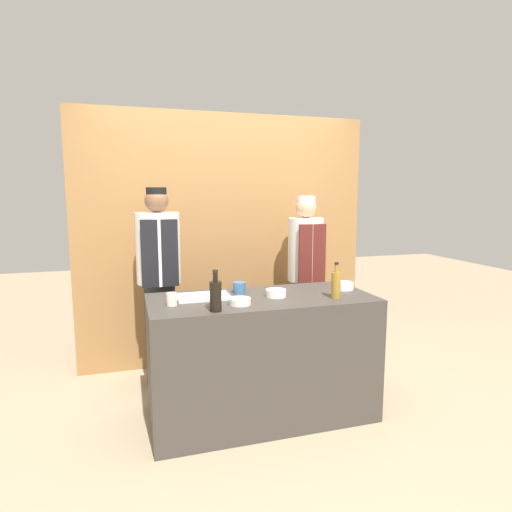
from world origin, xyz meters
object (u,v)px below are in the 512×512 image
Objects in this scene: bottle_vinegar at (336,284)px; chef_right at (305,275)px; sauce_bowl_white at (343,285)px; cutting_board at (203,297)px; sauce_bowl_green at (276,293)px; sauce_bowl_brown at (240,301)px; cup_blue at (239,288)px; bottle_soy at (216,295)px; cup_cream at (172,299)px; chef_left at (159,280)px.

chef_right is at bearing 79.57° from bottle_vinegar.
chef_right is (-0.02, 0.71, -0.05)m from sauce_bowl_white.
bottle_vinegar is at bearing -100.43° from chef_right.
cutting_board is 0.23× the size of chef_right.
sauce_bowl_green is at bearing -125.80° from chef_right.
sauce_bowl_brown is 0.09× the size of chef_right.
cutting_board is at bearing -165.87° from cup_blue.
cup_blue is at bearing 140.83° from sauce_bowl_green.
bottle_soy is at bearing -135.55° from chef_right.
cutting_board is at bearing 129.00° from sauce_bowl_brown.
cup_cream is 0.05× the size of chef_right.
cup_cream is 0.82m from chef_left.
chef_left is at bearing 116.57° from sauce_bowl_brown.
chef_right is (0.18, 0.96, -0.12)m from bottle_vinegar.
cutting_board is 0.38m from bottle_soy.
sauce_bowl_brown is at bearing -51.00° from cutting_board.
bottle_soy reaches higher than cutting_board.
cup_blue is 0.82m from chef_left.
bottle_vinegar is at bearing -127.88° from sauce_bowl_white.
sauce_bowl_brown is 1.04m from chef_left.
bottle_vinegar is 1.15m from cup_cream.
bottle_vinegar is (0.89, 0.08, -0.00)m from bottle_soy.
sauce_bowl_white is at bearing 52.12° from bottle_vinegar.
cup_blue reaches higher than cutting_board.
cutting_board is at bearing 162.57° from bottle_vinegar.
bottle_vinegar is at bearing -39.52° from chef_left.
chef_right is at bearing 32.01° from cutting_board.
cup_cream is at bearing -177.49° from sauce_bowl_green.
cup_blue is 1.11× the size of cup_cream.
cup_cream is at bearing 173.04° from bottle_vinegar.
sauce_bowl_brown is 0.92m from sauce_bowl_white.
sauce_bowl_green is 0.94× the size of sauce_bowl_white.
bottle_vinegar reaches higher than sauce_bowl_white.
bottle_vinegar reaches higher than cup_cream.
bottle_soy reaches higher than sauce_bowl_brown.
chef_left reaches higher than sauce_bowl_brown.
sauce_bowl_white is at bearing -27.74° from chef_left.
sauce_bowl_white is (0.89, 0.22, 0.01)m from sauce_bowl_brown.
bottle_soy is at bearing -87.27° from cutting_board.
bottle_soy is at bearing -152.73° from sauce_bowl_green.
cup_blue is 1.00m from chef_right.
cup_cream is at bearing -148.06° from chef_right.
chef_left reaches higher than cutting_board.
sauce_bowl_brown is at bearing 177.55° from bottle_vinegar.
sauce_bowl_white is at bearing -1.93° from cutting_board.
chef_right is at bearing 46.73° from sauce_bowl_brown.
chef_right is (0.57, 0.79, -0.05)m from sauce_bowl_green.
chef_right reaches higher than sauce_bowl_white.
chef_right is (1.32, 0.82, -0.06)m from cup_cream.
sauce_bowl_green is 0.29m from cup_blue.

